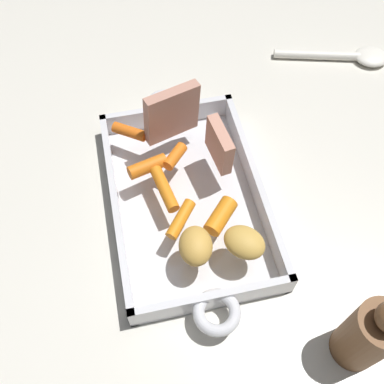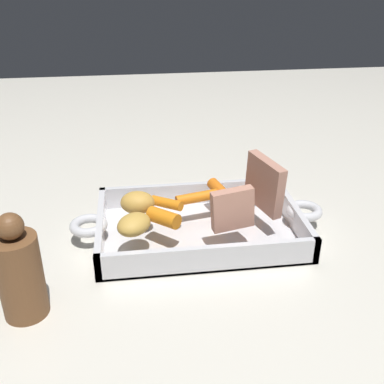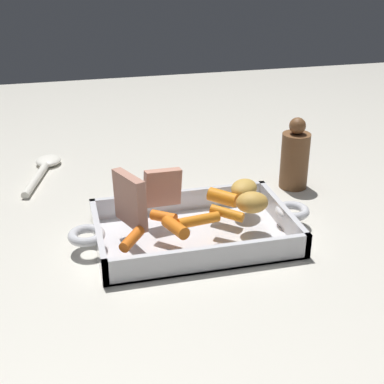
% 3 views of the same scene
% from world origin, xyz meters
% --- Properties ---
extents(ground_plane, '(2.31, 2.31, 0.00)m').
position_xyz_m(ground_plane, '(0.00, 0.00, 0.00)').
color(ground_plane, silver).
extents(roasting_dish, '(0.41, 0.21, 0.04)m').
position_xyz_m(roasting_dish, '(0.00, 0.00, 0.01)').
color(roasting_dish, silver).
rests_on(roasting_dish, ground_plane).
extents(roast_slice_outer, '(0.04, 0.09, 0.09)m').
position_xyz_m(roast_slice_outer, '(0.10, -0.00, 0.08)').
color(roast_slice_outer, tan).
rests_on(roast_slice_outer, roasting_dish).
extents(roast_slice_thin, '(0.07, 0.03, 0.07)m').
position_xyz_m(roast_slice_thin, '(0.04, -0.06, 0.07)').
color(roast_slice_thin, tan).
rests_on(roast_slice_thin, roasting_dish).
extents(baby_carrot_northeast, '(0.07, 0.03, 0.02)m').
position_xyz_m(baby_carrot_northeast, '(0.00, 0.03, 0.05)').
color(baby_carrot_northeast, orange).
rests_on(baby_carrot_northeast, roasting_dish).
extents(baby_carrot_short, '(0.05, 0.05, 0.02)m').
position_xyz_m(baby_carrot_short, '(-0.05, 0.02, 0.05)').
color(baby_carrot_short, orange).
rests_on(baby_carrot_short, roasting_dish).
extents(baby_carrot_long, '(0.05, 0.05, 0.03)m').
position_xyz_m(baby_carrot_long, '(-0.06, -0.03, 0.05)').
color(baby_carrot_long, orange).
rests_on(baby_carrot_long, roasting_dish).
extents(baby_carrot_southeast, '(0.04, 0.04, 0.02)m').
position_xyz_m(baby_carrot_southeast, '(0.05, 0.01, 0.05)').
color(baby_carrot_southeast, orange).
rests_on(baby_carrot_southeast, roasting_dish).
extents(baby_carrot_center_right, '(0.04, 0.05, 0.02)m').
position_xyz_m(baby_carrot_center_right, '(0.11, 0.06, 0.05)').
color(baby_carrot_center_right, orange).
rests_on(baby_carrot_center_right, roasting_dish).
extents(baby_carrot_northwest, '(0.04, 0.06, 0.02)m').
position_xyz_m(baby_carrot_northwest, '(0.04, 0.05, 0.05)').
color(baby_carrot_northwest, orange).
rests_on(baby_carrot_northwest, roasting_dish).
extents(potato_corner, '(0.06, 0.05, 0.04)m').
position_xyz_m(potato_corner, '(-0.10, 0.01, 0.06)').
color(potato_corner, gold).
rests_on(potato_corner, roasting_dish).
extents(potato_golden_large, '(0.07, 0.07, 0.03)m').
position_xyz_m(potato_golden_large, '(-0.10, -0.05, 0.06)').
color(potato_golden_large, gold).
rests_on(potato_golden_large, roasting_dish).
extents(pepper_mill, '(0.06, 0.06, 0.14)m').
position_xyz_m(pepper_mill, '(-0.24, -0.15, 0.06)').
color(pepper_mill, brown).
rests_on(pepper_mill, ground_plane).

